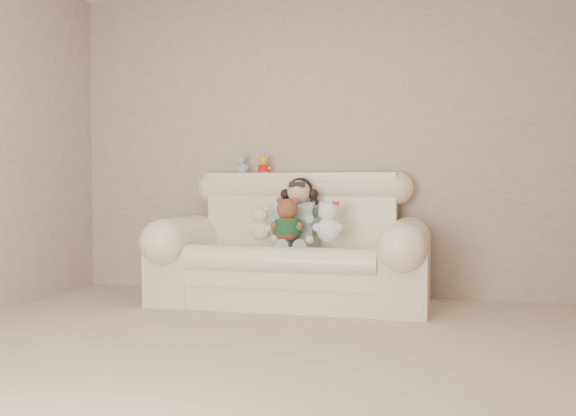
{
  "coord_description": "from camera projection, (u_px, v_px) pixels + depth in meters",
  "views": [
    {
      "loc": [
        0.96,
        -2.83,
        0.92
      ],
      "look_at": [
        -0.22,
        1.9,
        0.75
      ],
      "focal_mm": 39.98,
      "sensor_mm": 36.0,
      "label": 1
    }
  ],
  "objects": [
    {
      "name": "floor",
      "position": [
        236.0,
        382.0,
        3.0
      ],
      "size": [
        5.0,
        5.0,
        0.0
      ],
      "primitive_type": "plane",
      "color": "tan",
      "rests_on": "ground"
    },
    {
      "name": "wall_back",
      "position": [
        331.0,
        140.0,
        5.38
      ],
      "size": [
        4.5,
        0.0,
        4.5
      ],
      "primitive_type": "plane",
      "rotation": [
        1.57,
        0.0,
        0.0
      ],
      "color": "#BEAA97",
      "rests_on": "ground"
    },
    {
      "name": "sofa",
      "position": [
        291.0,
        238.0,
        4.97
      ],
      "size": [
        2.1,
        0.95,
        1.03
      ],
      "primitive_type": null,
      "color": "#FFF2CD",
      "rests_on": "floor"
    },
    {
      "name": "seated_child",
      "position": [
        299.0,
        213.0,
        5.03
      ],
      "size": [
        0.39,
        0.46,
        0.58
      ],
      "primitive_type": null,
      "rotation": [
        0.0,
        0.0,
        -0.11
      ],
      "color": "#2C6749",
      "rests_on": "sofa"
    },
    {
      "name": "brown_teddy",
      "position": [
        287.0,
        215.0,
        4.84
      ],
      "size": [
        0.3,
        0.26,
        0.39
      ],
      "primitive_type": null,
      "rotation": [
        0.0,
        0.0,
        0.34
      ],
      "color": "brown",
      "rests_on": "sofa"
    },
    {
      "name": "white_cat",
      "position": [
        328.0,
        217.0,
        4.77
      ],
      "size": [
        0.28,
        0.25,
        0.37
      ],
      "primitive_type": null,
      "rotation": [
        0.0,
        0.0,
        -0.38
      ],
      "color": "white",
      "rests_on": "sofa"
    },
    {
      "name": "cream_teddy",
      "position": [
        261.0,
        220.0,
        4.92
      ],
      "size": [
        0.22,
        0.18,
        0.31
      ],
      "primitive_type": null,
      "rotation": [
        0.0,
        0.0,
        0.13
      ],
      "color": "beige",
      "rests_on": "sofa"
    },
    {
      "name": "yellow_mini_bear",
      "position": [
        264.0,
        163.0,
        5.38
      ],
      "size": [
        0.15,
        0.13,
        0.2
      ],
      "primitive_type": null,
      "rotation": [
        0.0,
        0.0,
        -0.37
      ],
      "color": "yellow",
      "rests_on": "sofa"
    },
    {
      "name": "grey_mini_plush",
      "position": [
        242.0,
        163.0,
        5.42
      ],
      "size": [
        0.16,
        0.14,
        0.2
      ],
      "primitive_type": null,
      "rotation": [
        0.0,
        0.0,
        -0.41
      ],
      "color": "#ADAEB4",
      "rests_on": "sofa"
    }
  ]
}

